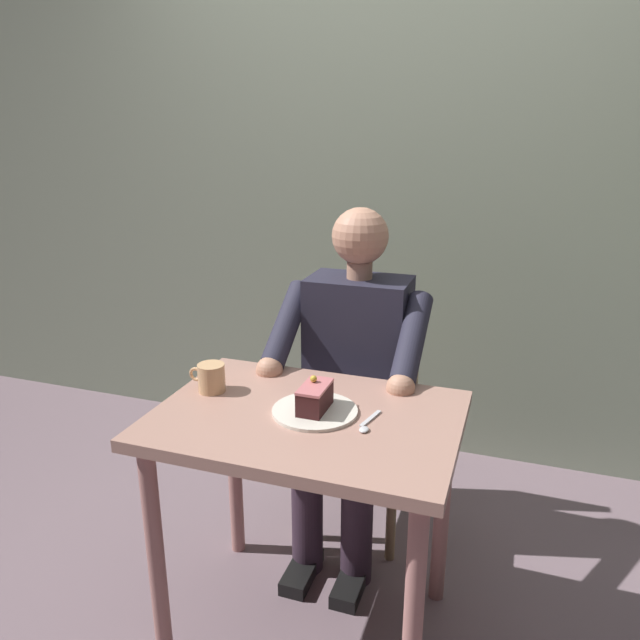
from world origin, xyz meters
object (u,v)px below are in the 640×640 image
object	(u,v)px
dining_table	(307,450)
chair	(363,396)
seated_person	(352,379)
dessert_spoon	(367,424)
coffee_cup	(211,377)
cake_slice	(315,397)

from	to	relation	value
dining_table	chair	xyz separation A→B (m)	(0.00, -0.64, -0.11)
dining_table	seated_person	world-z (taller)	seated_person
dining_table	chair	world-z (taller)	chair
dessert_spoon	chair	bearing A→B (deg)	-74.47
seated_person	dining_table	bearing A→B (deg)	90.00
coffee_cup	dessert_spoon	xyz separation A→B (m)	(-0.51, 0.06, -0.04)
cake_slice	coffee_cup	bearing A→B (deg)	-5.76
chair	cake_slice	distance (m)	0.68
seated_person	coffee_cup	distance (m)	0.54
coffee_cup	chair	bearing A→B (deg)	-119.39
dining_table	chair	distance (m)	0.65
cake_slice	dessert_spoon	distance (m)	0.17
dessert_spoon	dining_table	bearing A→B (deg)	-4.46
cake_slice	dessert_spoon	world-z (taller)	cake_slice
dining_table	seated_person	distance (m)	0.46
cake_slice	chair	bearing A→B (deg)	-88.19
dining_table	seated_person	xyz separation A→B (m)	(0.00, -0.46, 0.03)
chair	dessert_spoon	world-z (taller)	chair
cake_slice	coffee_cup	distance (m)	0.35
dining_table	chair	bearing A→B (deg)	-90.00
dessert_spoon	cake_slice	bearing A→B (deg)	-10.31
coffee_cup	dessert_spoon	size ratio (longest dim) A/B	0.83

